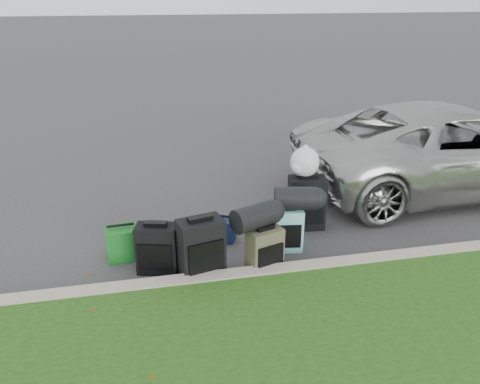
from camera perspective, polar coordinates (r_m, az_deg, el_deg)
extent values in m
plane|color=#383535|center=(6.05, 1.32, -5.45)|extent=(120.00, 120.00, 0.00)
cube|color=#9E937F|center=(5.18, 3.84, -9.94)|extent=(120.00, 0.18, 0.15)
imported|color=#B7B7B2|center=(8.01, 24.32, 4.97)|extent=(4.84, 2.29, 1.34)
cube|color=black|center=(5.30, -10.03, -6.81)|extent=(0.50, 0.35, 0.56)
cube|color=black|center=(5.11, -4.76, -6.92)|extent=(0.53, 0.39, 0.69)
cube|color=#3E3D29|center=(5.25, 3.01, -7.07)|extent=(0.43, 0.34, 0.52)
cube|color=#63B1B4|center=(5.67, 5.71, -4.58)|extent=(0.40, 0.28, 0.54)
cube|color=black|center=(6.19, 8.11, -1.32)|extent=(0.50, 0.34, 0.71)
cube|color=#186E20|center=(5.67, -14.16, -6.06)|extent=(0.36, 0.30, 0.39)
cube|color=#16244E|center=(5.90, -1.99, -4.59)|extent=(0.34, 0.31, 0.30)
cylinder|color=black|center=(5.08, 1.86, -3.03)|extent=(0.58, 0.45, 0.27)
cylinder|color=black|center=(5.52, 6.79, -0.77)|extent=(0.54, 0.37, 0.27)
sphere|color=silver|center=(6.04, 7.90, 3.61)|extent=(0.38, 0.38, 0.38)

